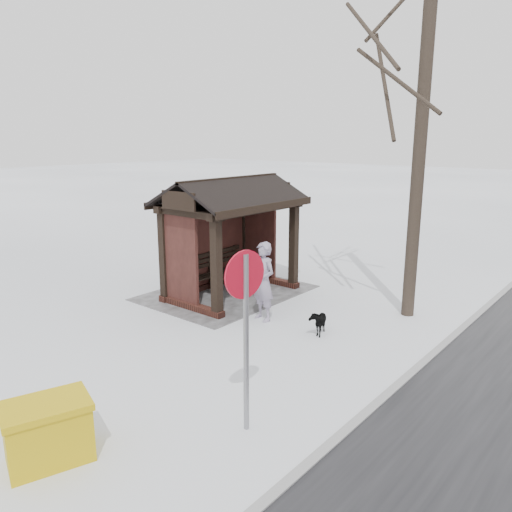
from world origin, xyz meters
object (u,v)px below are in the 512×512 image
Objects in this scene: pedestrian at (263,282)px; bus_shelter at (227,213)px; road_sign at (245,305)px; tree_near at (428,33)px; grit_bin at (48,431)px; dog at (318,321)px.

bus_shelter is at bearing 167.01° from pedestrian.
tree_near is at bearing -169.74° from road_sign.
grit_bin is at bearing 24.53° from bus_shelter.
dog is at bearing 16.19° from pedestrian.
grit_bin is at bearing -66.96° from pedestrian.
bus_shelter is 6.36m from road_sign.
pedestrian reaches higher than dog.
road_sign is (3.65, 1.13, 1.59)m from dog.
tree_near reaches higher than grit_bin.
dog is 5.82m from grit_bin.
bus_shelter is 2.90× the size of grit_bin.
pedestrian reaches higher than grit_bin.
tree_near is 10.05m from grit_bin.
bus_shelter is 6.10m from tree_near.
pedestrian is 0.69× the size of road_sign.
tree_near reaches higher than pedestrian.
dog is at bearing -22.96° from tree_near.
tree_near is 7.36m from road_sign.
tree_near is 6.26m from pedestrian.
road_sign is (3.56, 2.54, 0.96)m from pedestrian.
grit_bin is (5.72, 1.08, -0.49)m from pedestrian.
tree_near is 7.28× the size of grit_bin.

